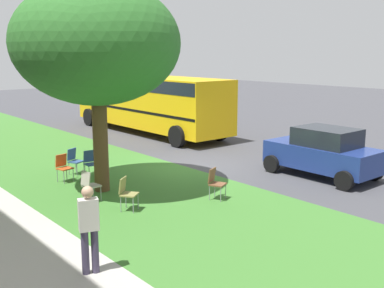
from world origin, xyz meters
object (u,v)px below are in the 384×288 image
(chair_3, at_px, (127,191))
(chair_5, at_px, (63,166))
(street_tree, at_px, (97,44))
(chair_2, at_px, (91,161))
(school_bus, at_px, (148,98))
(chair_1, at_px, (215,181))
(chair_4, at_px, (74,159))
(pedestrian_1, at_px, (89,226))
(chair_0, at_px, (89,184))
(parked_car, at_px, (323,152))

(chair_3, bearing_deg, chair_5, 0.79)
(street_tree, bearing_deg, chair_2, -17.30)
(chair_5, bearing_deg, school_bus, -51.25)
(street_tree, height_order, chair_5, street_tree)
(chair_1, distance_m, chair_4, 5.38)
(chair_1, bearing_deg, chair_3, 72.10)
(chair_3, height_order, chair_4, same)
(school_bus, bearing_deg, chair_4, 128.30)
(street_tree, distance_m, chair_4, 4.42)
(chair_1, height_order, chair_3, same)
(school_bus, height_order, pedestrian_1, school_bus)
(chair_3, bearing_deg, school_bus, -37.47)
(chair_0, bearing_deg, chair_2, -28.89)
(chair_0, xyz_separation_m, school_bus, (8.34, -7.77, 1.24))
(parked_car, distance_m, pedestrian_1, 9.28)
(parked_car, height_order, school_bus, school_bus)
(chair_5, relative_size, school_bus, 0.08)
(street_tree, distance_m, parked_car, 7.98)
(street_tree, bearing_deg, chair_4, -5.99)
(chair_2, distance_m, school_bus, 8.90)
(chair_2, bearing_deg, chair_5, 88.40)
(street_tree, relative_size, chair_3, 6.90)
(chair_0, bearing_deg, chair_4, -18.89)
(chair_1, bearing_deg, chair_2, 18.95)
(chair_3, bearing_deg, chair_2, -13.98)
(chair_3, xyz_separation_m, chair_5, (3.66, 0.05, 0.00))
(chair_5, xyz_separation_m, parked_car, (-4.96, -6.84, 0.32))
(chair_5, distance_m, school_bus, 9.60)
(chair_4, relative_size, school_bus, 0.08)
(chair_3, height_order, parked_car, parked_car)
(chair_3, distance_m, pedestrian_1, 3.53)
(chair_5, bearing_deg, street_tree, -164.85)
(chair_2, distance_m, parked_car, 7.68)
(parked_car, distance_m, school_bus, 10.97)
(chair_4, bearing_deg, pedestrian_1, 156.07)
(chair_2, relative_size, chair_4, 1.00)
(chair_1, relative_size, parked_car, 0.24)
(chair_5, bearing_deg, chair_0, 171.74)
(chair_4, bearing_deg, chair_0, 161.11)
(parked_car, bearing_deg, chair_4, 47.70)
(chair_3, xyz_separation_m, pedestrian_1, (-2.56, 2.40, 0.41))
(parked_car, bearing_deg, street_tree, 62.68)
(street_tree, height_order, chair_0, street_tree)
(school_bus, relative_size, pedestrian_1, 6.15)
(chair_1, relative_size, chair_5, 1.00)
(chair_5, bearing_deg, chair_4, -47.12)
(pedestrian_1, bearing_deg, parked_car, -82.20)
(chair_4, bearing_deg, street_tree, 174.01)
(chair_2, relative_size, chair_3, 1.00)
(chair_3, bearing_deg, chair_4, -8.44)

